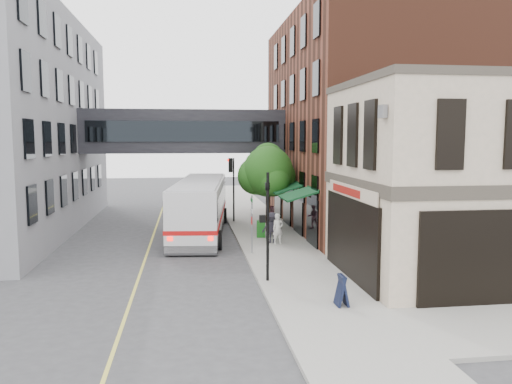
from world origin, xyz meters
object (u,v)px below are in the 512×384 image
object	(u,v)px
newspaper_box	(261,229)
sandwich_board	(342,290)
bus	(200,205)
pedestrian_c	(272,228)
pedestrian_b	(273,218)
pedestrian_a	(278,229)

from	to	relation	value
newspaper_box	sandwich_board	distance (m)	12.60
sandwich_board	bus	bearing A→B (deg)	107.00
pedestrian_c	newspaper_box	xyz separation A→B (m)	(-0.37, 1.76, -0.37)
pedestrian_b	bus	bearing A→B (deg)	155.81
bus	pedestrian_b	xyz separation A→B (m)	(4.62, 0.08, -0.94)
sandwich_board	pedestrian_a	bearing A→B (deg)	91.83
pedestrian_b	pedestrian_c	distance (m)	4.07
pedestrian_c	sandwich_board	bearing A→B (deg)	-72.17
bus	pedestrian_a	size ratio (longest dim) A/B	7.39
pedestrian_c	newspaper_box	size ratio (longest dim) A/B	1.74
bus	newspaper_box	xyz separation A→B (m)	(3.53, -2.16, -1.23)
pedestrian_c	newspaper_box	distance (m)	1.84
pedestrian_b	newspaper_box	bearing A→B (deg)	-141.15
pedestrian_a	pedestrian_b	world-z (taller)	pedestrian_a
pedestrian_b	pedestrian_c	bearing A→B (deg)	-125.43
pedestrian_a	pedestrian_c	world-z (taller)	pedestrian_c
bus	newspaper_box	world-z (taller)	bus
pedestrian_a	sandwich_board	xyz separation A→B (m)	(0.36, -10.47, -0.31)
pedestrian_b	newspaper_box	world-z (taller)	pedestrian_b
bus	pedestrian_b	distance (m)	4.72
bus	pedestrian_b	world-z (taller)	bus
newspaper_box	sandwich_board	size ratio (longest dim) A/B	0.91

